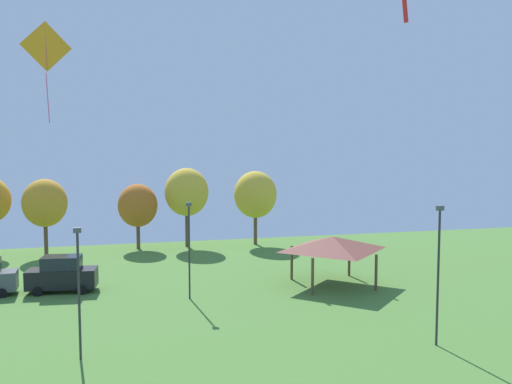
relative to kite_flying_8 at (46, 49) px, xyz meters
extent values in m
cube|color=orange|center=(0.00, 0.00, 0.16)|extent=(2.67, 0.93, 2.80)
cylinder|color=#E54C93|center=(0.00, -0.02, 0.16)|extent=(0.10, 0.21, 2.55)
cylinder|color=#E54C93|center=(0.00, 0.00, -2.68)|extent=(0.21, 0.43, 2.81)
cylinder|color=black|center=(-4.00, 6.06, -15.22)|extent=(0.65, 0.25, 0.64)
cylinder|color=black|center=(-4.09, 7.80, -15.22)|extent=(0.65, 0.25, 0.64)
cube|color=black|center=(-0.20, 6.69, -14.57)|extent=(4.84, 2.35, 1.30)
cube|color=#1E232D|center=(-0.20, 6.69, -13.46)|extent=(2.74, 1.97, 0.91)
cylinder|color=black|center=(1.14, 5.61, -15.22)|extent=(0.66, 0.29, 0.64)
cylinder|color=black|center=(1.34, 7.45, -15.22)|extent=(0.66, 0.29, 0.64)
cylinder|color=black|center=(-1.74, 5.92, -15.22)|extent=(0.66, 0.29, 0.64)
cylinder|color=black|center=(-1.54, 7.76, -15.22)|extent=(0.66, 0.29, 0.64)
cylinder|color=brown|center=(16.45, 1.53, -14.24)|extent=(0.20, 0.20, 2.60)
cylinder|color=brown|center=(21.19, 1.53, -14.24)|extent=(0.20, 0.20, 2.60)
cylinder|color=brown|center=(16.45, 6.10, -14.24)|extent=(0.20, 0.20, 2.60)
cylinder|color=brown|center=(21.19, 6.10, -14.24)|extent=(0.20, 0.20, 2.60)
pyramid|color=brown|center=(18.82, 3.81, -12.44)|extent=(6.14, 5.91, 1.00)
cylinder|color=#2D2D33|center=(19.33, -8.86, -12.07)|extent=(0.12, 0.12, 6.94)
cube|color=#4C4C51|center=(19.33, -8.86, -8.48)|extent=(0.36, 0.20, 0.24)
cylinder|color=#2D2D33|center=(1.84, -6.28, -12.49)|extent=(0.12, 0.12, 6.10)
cube|color=#4C4C51|center=(1.84, -6.28, -9.32)|extent=(0.36, 0.20, 0.24)
cylinder|color=#2D2D33|center=(8.21, 2.75, -12.42)|extent=(0.12, 0.12, 6.24)
cube|color=#4C4C51|center=(8.21, 2.75, -9.18)|extent=(0.36, 0.20, 0.24)
cylinder|color=brown|center=(-2.93, 20.61, -13.84)|extent=(0.36, 0.36, 3.39)
ellipsoid|color=gold|center=(-2.93, 20.61, -10.63)|extent=(4.05, 4.05, 4.45)
cylinder|color=brown|center=(5.55, 21.87, -14.10)|extent=(0.36, 0.36, 2.87)
ellipsoid|color=#BC6623|center=(5.55, 21.87, -11.22)|extent=(3.88, 3.88, 4.26)
cylinder|color=brown|center=(10.40, 21.74, -13.58)|extent=(0.36, 0.36, 3.91)
ellipsoid|color=gold|center=(10.40, 21.74, -9.97)|extent=(4.40, 4.40, 4.84)
cylinder|color=brown|center=(17.43, 21.26, -13.76)|extent=(0.36, 0.36, 3.55)
ellipsoid|color=gold|center=(17.43, 21.26, -10.34)|extent=(4.40, 4.40, 4.84)
camera|label=1|loc=(3.76, -32.65, -5.41)|focal=38.00mm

